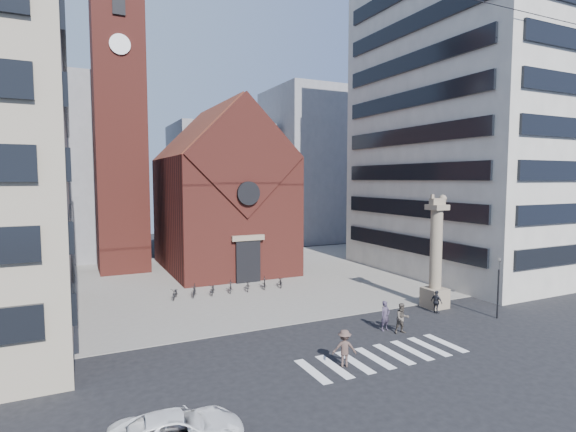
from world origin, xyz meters
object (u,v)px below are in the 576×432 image
object	(u,v)px
traffic_light	(498,287)
pedestrian_2	(437,302)
pedestrian_1	(402,318)
scooter_0	(175,293)
white_car	(178,431)
lion_column	(436,263)
pedestrian_0	(385,316)

from	to	relation	value
traffic_light	pedestrian_2	distance (m)	4.33
pedestrian_1	scooter_0	bearing A→B (deg)	138.95
pedestrian_1	scooter_0	distance (m)	18.39
pedestrian_1	pedestrian_2	size ratio (longest dim) A/B	1.15
pedestrian_1	white_car	bearing A→B (deg)	-147.59
white_car	pedestrian_2	bearing A→B (deg)	-62.63
pedestrian_1	scooter_0	size ratio (longest dim) A/B	1.11
lion_column	pedestrian_1	xyz separation A→B (m)	(-6.11, -3.50, -2.48)
pedestrian_1	pedestrian_2	xyz separation A→B (m)	(5.09, 2.27, -0.13)
pedestrian_1	pedestrian_2	distance (m)	5.57
pedestrian_1	lion_column	bearing A→B (deg)	40.59
pedestrian_0	scooter_0	world-z (taller)	pedestrian_0
pedestrian_2	pedestrian_1	bearing A→B (deg)	107.83
traffic_light	pedestrian_1	xyz separation A→B (m)	(-8.10, 0.50, -1.31)
pedestrian_0	pedestrian_1	size ratio (longest dim) A/B	1.00
lion_column	traffic_light	size ratio (longest dim) A/B	2.02
lion_column	white_car	distance (m)	23.85
lion_column	pedestrian_2	size ratio (longest dim) A/B	5.12
pedestrian_1	scooter_0	world-z (taller)	pedestrian_1
pedestrian_2	pedestrian_0	bearing A→B (deg)	97.16
pedestrian_0	pedestrian_2	xyz separation A→B (m)	(5.72, 1.35, -0.12)
white_car	scooter_0	world-z (taller)	white_car
lion_column	white_car	bearing A→B (deg)	-155.93
traffic_light	scooter_0	size ratio (longest dim) A/B	2.44
pedestrian_2	scooter_0	bearing A→B (deg)	47.32
white_car	traffic_light	bearing A→B (deg)	-71.39
scooter_0	pedestrian_0	bearing A→B (deg)	-31.01
traffic_light	white_car	world-z (taller)	traffic_light
lion_column	pedestrian_0	xyz separation A→B (m)	(-6.73, -2.59, -2.49)
lion_column	pedestrian_0	size ratio (longest dim) A/B	4.46
lion_column	pedestrian_1	bearing A→B (deg)	-150.17
pedestrian_2	traffic_light	bearing A→B (deg)	-138.73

